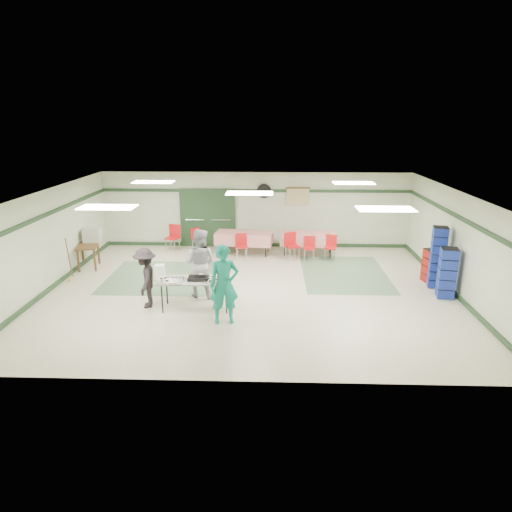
{
  "coord_description": "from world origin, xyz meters",
  "views": [
    {
      "loc": [
        0.56,
        -11.67,
        4.56
      ],
      "look_at": [
        0.18,
        -0.3,
        1.08
      ],
      "focal_mm": 32.0,
      "sensor_mm": 36.0,
      "label": 1
    }
  ],
  "objects_px": {
    "crate_stack_red": "(431,266)",
    "broom": "(69,259)",
    "chair_a": "(309,245)",
    "chair_b": "(291,243)",
    "dining_table_b": "(244,238)",
    "crate_stack_blue_a": "(447,273)",
    "serving_table": "(195,281)",
    "dining_table_a": "(308,238)",
    "chair_loose_b": "(173,235)",
    "volunteer_grey": "(200,263)",
    "chair_loose_a": "(197,237)",
    "crate_stack_blue_b": "(438,257)",
    "chair_d": "(241,244)",
    "volunteer_teal": "(224,285)",
    "volunteer_dark": "(146,278)",
    "office_printer": "(92,235)",
    "printer_table": "(88,248)",
    "chair_c": "(331,245)"
  },
  "relations": [
    {
      "from": "crate_stack_red",
      "to": "dining_table_a",
      "type": "bearing_deg",
      "value": 141.63
    },
    {
      "from": "chair_loose_a",
      "to": "printer_table",
      "type": "distance_m",
      "value": 3.77
    },
    {
      "from": "volunteer_teal",
      "to": "chair_b",
      "type": "xyz_separation_m",
      "value": [
        1.73,
        4.99,
        -0.37
      ]
    },
    {
      "from": "crate_stack_blue_b",
      "to": "chair_d",
      "type": "bearing_deg",
      "value": 155.85
    },
    {
      "from": "broom",
      "to": "chair_c",
      "type": "bearing_deg",
      "value": 14.57
    },
    {
      "from": "volunteer_teal",
      "to": "crate_stack_red",
      "type": "bearing_deg",
      "value": 15.26
    },
    {
      "from": "chair_loose_a",
      "to": "crate_stack_blue_b",
      "type": "relative_size",
      "value": 0.45
    },
    {
      "from": "crate_stack_blue_b",
      "to": "broom",
      "type": "height_order",
      "value": "crate_stack_blue_b"
    },
    {
      "from": "crate_stack_blue_b",
      "to": "printer_table",
      "type": "distance_m",
      "value": 10.39
    },
    {
      "from": "chair_loose_a",
      "to": "crate_stack_blue_a",
      "type": "distance_m",
      "value": 8.42
    },
    {
      "from": "crate_stack_blue_a",
      "to": "crate_stack_blue_b",
      "type": "height_order",
      "value": "crate_stack_blue_b"
    },
    {
      "from": "serving_table",
      "to": "chair_b",
      "type": "xyz_separation_m",
      "value": [
        2.52,
        4.21,
        -0.16
      ]
    },
    {
      "from": "dining_table_a",
      "to": "dining_table_b",
      "type": "bearing_deg",
      "value": -175.07
    },
    {
      "from": "volunteer_grey",
      "to": "chair_b",
      "type": "bearing_deg",
      "value": -112.59
    },
    {
      "from": "volunteer_grey",
      "to": "crate_stack_red",
      "type": "xyz_separation_m",
      "value": [
        6.44,
        1.32,
        -0.43
      ]
    },
    {
      "from": "dining_table_a",
      "to": "chair_a",
      "type": "distance_m",
      "value": 0.58
    },
    {
      "from": "serving_table",
      "to": "dining_table_a",
      "type": "xyz_separation_m",
      "value": [
        3.11,
        4.78,
        -0.15
      ]
    },
    {
      "from": "dining_table_a",
      "to": "chair_loose_b",
      "type": "bearing_deg",
      "value": -178.56
    },
    {
      "from": "crate_stack_red",
      "to": "office_printer",
      "type": "distance_m",
      "value": 10.4
    },
    {
      "from": "volunteer_grey",
      "to": "chair_loose_a",
      "type": "relative_size",
      "value": 2.35
    },
    {
      "from": "volunteer_teal",
      "to": "office_printer",
      "type": "xyz_separation_m",
      "value": [
        -4.66,
        4.27,
        0.03
      ]
    },
    {
      "from": "dining_table_b",
      "to": "crate_stack_blue_a",
      "type": "distance_m",
      "value": 6.72
    },
    {
      "from": "volunteer_dark",
      "to": "crate_stack_blue_a",
      "type": "bearing_deg",
      "value": 88.07
    },
    {
      "from": "volunteer_teal",
      "to": "crate_stack_blue_b",
      "type": "bearing_deg",
      "value": 11.62
    },
    {
      "from": "chair_b",
      "to": "chair_c",
      "type": "xyz_separation_m",
      "value": [
        1.3,
        -0.0,
        -0.04
      ]
    },
    {
      "from": "chair_loose_b",
      "to": "chair_loose_a",
      "type": "bearing_deg",
      "value": 30.47
    },
    {
      "from": "office_printer",
      "to": "serving_table",
      "type": "bearing_deg",
      "value": -52.69
    },
    {
      "from": "volunteer_teal",
      "to": "crate_stack_blue_b",
      "type": "xyz_separation_m",
      "value": [
        5.64,
        2.49,
        -0.06
      ]
    },
    {
      "from": "volunteer_grey",
      "to": "chair_d",
      "type": "height_order",
      "value": "volunteer_grey"
    },
    {
      "from": "chair_loose_a",
      "to": "office_printer",
      "type": "distance_m",
      "value": 3.56
    },
    {
      "from": "dining_table_a",
      "to": "crate_stack_red",
      "type": "xyz_separation_m",
      "value": [
        3.32,
        -2.63,
        -0.09
      ]
    },
    {
      "from": "dining_table_a",
      "to": "crate_stack_red",
      "type": "relative_size",
      "value": 1.99
    },
    {
      "from": "crate_stack_red",
      "to": "broom",
      "type": "bearing_deg",
      "value": -178.5
    },
    {
      "from": "volunteer_teal",
      "to": "volunteer_dark",
      "type": "height_order",
      "value": "volunteer_teal"
    },
    {
      "from": "chair_d",
      "to": "volunteer_dark",
      "type": "bearing_deg",
      "value": -125.26
    },
    {
      "from": "volunteer_grey",
      "to": "chair_a",
      "type": "height_order",
      "value": "volunteer_grey"
    },
    {
      "from": "chair_a",
      "to": "chair_b",
      "type": "bearing_deg",
      "value": -174.6
    },
    {
      "from": "chair_c",
      "to": "chair_loose_b",
      "type": "distance_m",
      "value": 5.49
    },
    {
      "from": "serving_table",
      "to": "chair_a",
      "type": "xyz_separation_m",
      "value": [
        3.12,
        4.21,
        -0.24
      ]
    },
    {
      "from": "chair_loose_b",
      "to": "printer_table",
      "type": "height_order",
      "value": "chair_loose_b"
    },
    {
      "from": "volunteer_teal",
      "to": "chair_loose_b",
      "type": "distance_m",
      "value": 6.32
    },
    {
      "from": "crate_stack_red",
      "to": "dining_table_b",
      "type": "bearing_deg",
      "value": 154.54
    },
    {
      "from": "crate_stack_red",
      "to": "crate_stack_blue_b",
      "type": "distance_m",
      "value": 0.58
    },
    {
      "from": "serving_table",
      "to": "volunteer_grey",
      "type": "distance_m",
      "value": 0.86
    },
    {
      "from": "chair_b",
      "to": "crate_stack_red",
      "type": "height_order",
      "value": "crate_stack_red"
    },
    {
      "from": "printer_table",
      "to": "broom",
      "type": "relative_size",
      "value": 0.81
    },
    {
      "from": "crate_stack_blue_b",
      "to": "printer_table",
      "type": "bearing_deg",
      "value": 172.59
    },
    {
      "from": "chair_loose_a",
      "to": "broom",
      "type": "distance_m",
      "value": 4.61
    },
    {
      "from": "chair_d",
      "to": "dining_table_b",
      "type": "bearing_deg",
      "value": 76.02
    },
    {
      "from": "serving_table",
      "to": "chair_c",
      "type": "xyz_separation_m",
      "value": [
        3.82,
        4.21,
        -0.21
      ]
    }
  ]
}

